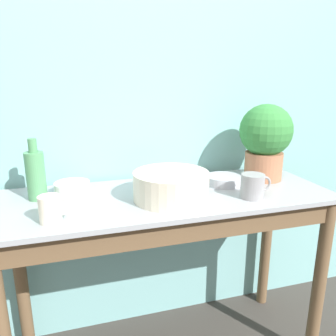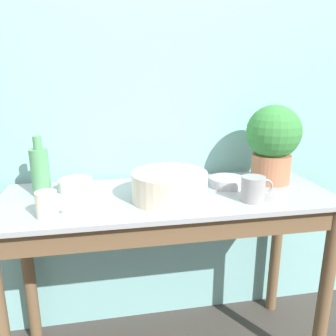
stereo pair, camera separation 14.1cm
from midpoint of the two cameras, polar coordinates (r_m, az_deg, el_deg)
The scene contains 9 objects.
wall_back at distance 1.69m, azimuth 0.38°, elevation 10.08°, with size 6.00×0.05×2.40m.
counter_table at distance 1.50m, azimuth 2.91°, elevation -11.47°, with size 1.46×0.55×0.86m.
potted_plant at distance 1.67m, azimuth 20.16°, elevation 4.56°, with size 0.26×0.26×0.38m.
bowl_wash_large at distance 1.37m, azimuth 3.21°, elevation -3.15°, with size 0.32×0.32×0.12m.
bottle_tall at distance 1.50m, azimuth -18.90°, elevation -0.47°, with size 0.08×0.08×0.26m.
mug_cream at distance 1.26m, azimuth -17.28°, elevation -6.12°, with size 0.12×0.08×0.10m.
mug_grey at distance 1.42m, azimuth 17.48°, elevation -3.53°, with size 0.14×0.10×0.10m.
bowl_small_enamel_white at distance 1.53m, azimuth -13.27°, elevation -2.92°, with size 0.15×0.15×0.05m.
bowl_small_steel at distance 1.59m, azimuth 12.80°, elevation -2.41°, with size 0.17×0.17×0.04m.
Camera 2 is at (-0.25, -1.07, 1.36)m, focal length 35.00 mm.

